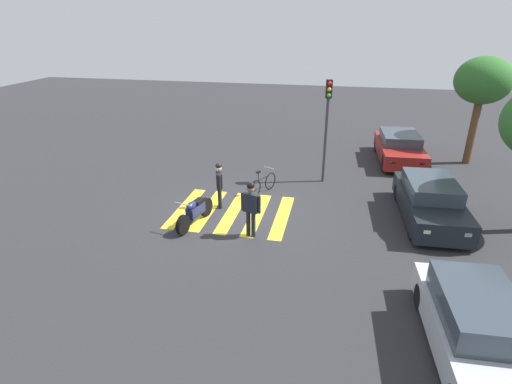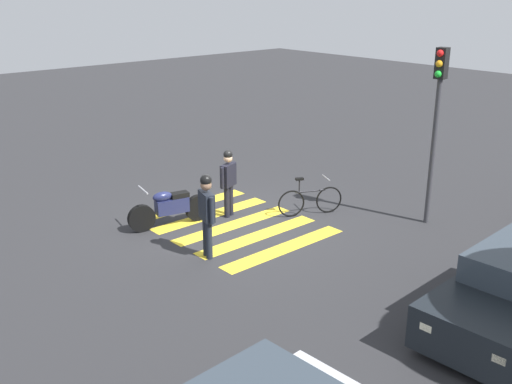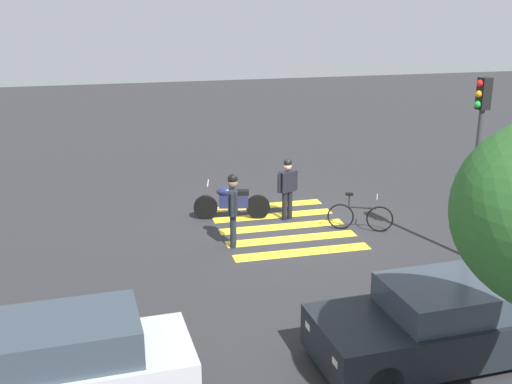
# 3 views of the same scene
# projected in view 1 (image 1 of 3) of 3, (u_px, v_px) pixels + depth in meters

# --- Properties ---
(ground_plane) EXTENTS (60.00, 60.00, 0.00)m
(ground_plane) POSITION_uv_depth(u_px,v_px,m) (232.00, 212.00, 14.58)
(ground_plane) COLOR #2B2B2D
(police_motorcycle) EXTENTS (2.09, 0.73, 1.05)m
(police_motorcycle) POSITION_uv_depth(u_px,v_px,m) (195.00, 212.00, 13.54)
(police_motorcycle) COLOR black
(police_motorcycle) RESTS_ON ground_plane
(leaning_bicycle) EXTENTS (1.57, 0.77, 1.01)m
(leaning_bicycle) POSITION_uv_depth(u_px,v_px,m) (263.00, 184.00, 15.99)
(leaning_bicycle) COLOR black
(leaning_bicycle) RESTS_ON ground_plane
(officer_on_foot) EXTENTS (0.62, 0.35, 1.72)m
(officer_on_foot) POSITION_uv_depth(u_px,v_px,m) (219.00, 182.00, 14.56)
(officer_on_foot) COLOR black
(officer_on_foot) RESTS_ON ground_plane
(officer_by_motorcycle) EXTENTS (0.33, 0.67, 1.86)m
(officer_by_motorcycle) POSITION_uv_depth(u_px,v_px,m) (251.00, 205.00, 12.57)
(officer_by_motorcycle) COLOR #1E232D
(officer_by_motorcycle) RESTS_ON ground_plane
(crosswalk_stripes) EXTENTS (3.39, 4.05, 0.01)m
(crosswalk_stripes) POSITION_uv_depth(u_px,v_px,m) (232.00, 212.00, 14.57)
(crosswalk_stripes) COLOR yellow
(crosswalk_stripes) RESTS_ON ground_plane
(car_maroon_wagon) EXTENTS (4.46, 2.10, 1.35)m
(car_maroon_wagon) POSITION_uv_depth(u_px,v_px,m) (399.00, 148.00, 19.49)
(car_maroon_wagon) COLOR black
(car_maroon_wagon) RESTS_ON ground_plane
(car_black_suv) EXTENTS (4.52, 1.99, 1.38)m
(car_black_suv) POSITION_uv_depth(u_px,v_px,m) (430.00, 201.00, 13.85)
(car_black_suv) COLOR black
(car_black_suv) RESTS_ON ground_plane
(car_silver_sedan) EXTENTS (4.40, 1.87, 1.41)m
(car_silver_sedan) POSITION_uv_depth(u_px,v_px,m) (477.00, 330.00, 8.16)
(car_silver_sedan) COLOR black
(car_silver_sedan) RESTS_ON ground_plane
(traffic_light_pole) EXTENTS (0.34, 0.27, 4.21)m
(traffic_light_pole) POSITION_uv_depth(u_px,v_px,m) (327.00, 115.00, 16.18)
(traffic_light_pole) COLOR #38383D
(traffic_light_pole) RESTS_ON ground_plane
(street_tree_near) EXTENTS (2.44, 2.44, 4.90)m
(street_tree_near) POSITION_uv_depth(u_px,v_px,m) (483.00, 82.00, 17.97)
(street_tree_near) COLOR brown
(street_tree_near) RESTS_ON ground_plane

